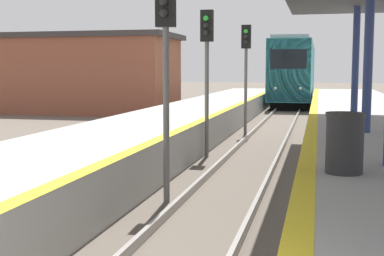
{
  "coord_description": "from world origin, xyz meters",
  "views": [
    {
      "loc": [
        1.8,
        -2.9,
        2.58
      ],
      "look_at": [
        -1.71,
        11.94,
        0.89
      ],
      "focal_mm": 50.0,
      "sensor_mm": 36.0,
      "label": 1
    }
  ],
  "objects_px": {
    "signal_far": "(246,58)",
    "signal_mid": "(207,55)",
    "trash_bin": "(345,143)",
    "signal_near": "(166,47)",
    "train": "(295,72)"
  },
  "relations": [
    {
      "from": "signal_near",
      "to": "signal_far",
      "type": "xyz_separation_m",
      "value": [
        0.06,
        10.96,
        0.0
      ]
    },
    {
      "from": "signal_near",
      "to": "signal_far",
      "type": "distance_m",
      "value": 10.96
    },
    {
      "from": "signal_far",
      "to": "trash_bin",
      "type": "height_order",
      "value": "signal_far"
    },
    {
      "from": "signal_far",
      "to": "trash_bin",
      "type": "xyz_separation_m",
      "value": [
        3.17,
        -12.53,
        -1.51
      ]
    },
    {
      "from": "signal_far",
      "to": "signal_mid",
      "type": "bearing_deg",
      "value": -94.26
    },
    {
      "from": "signal_near",
      "to": "signal_mid",
      "type": "xyz_separation_m",
      "value": [
        -0.35,
        5.48,
        0.0
      ]
    },
    {
      "from": "train",
      "to": "signal_mid",
      "type": "bearing_deg",
      "value": -92.9
    },
    {
      "from": "signal_far",
      "to": "trash_bin",
      "type": "distance_m",
      "value": 13.01
    },
    {
      "from": "trash_bin",
      "to": "signal_far",
      "type": "bearing_deg",
      "value": 104.19
    },
    {
      "from": "trash_bin",
      "to": "signal_near",
      "type": "bearing_deg",
      "value": 154.14
    },
    {
      "from": "train",
      "to": "signal_near",
      "type": "xyz_separation_m",
      "value": [
        -1.03,
        -32.59,
        0.62
      ]
    },
    {
      "from": "train",
      "to": "trash_bin",
      "type": "bearing_deg",
      "value": -86.31
    },
    {
      "from": "signal_near",
      "to": "signal_mid",
      "type": "distance_m",
      "value": 5.49
    },
    {
      "from": "trash_bin",
      "to": "signal_mid",
      "type": "bearing_deg",
      "value": 116.91
    },
    {
      "from": "train",
      "to": "signal_mid",
      "type": "xyz_separation_m",
      "value": [
        -1.37,
        -27.11,
        0.62
      ]
    }
  ]
}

